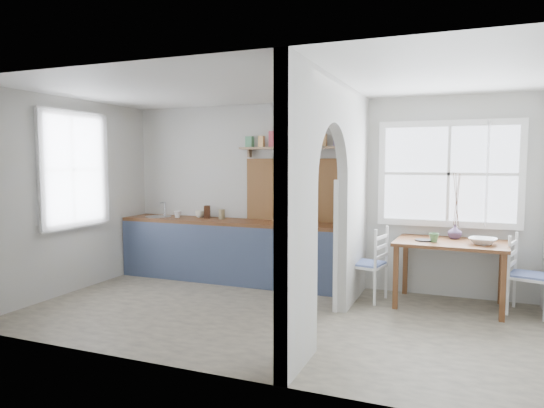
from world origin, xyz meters
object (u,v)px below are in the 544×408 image
at_px(dining_table, 449,274).
at_px(kettle, 306,216).
at_px(vase, 455,232).
at_px(chair_right, 530,275).
at_px(chair_left, 366,263).

xyz_separation_m(dining_table, kettle, (-1.88, 0.17, 0.61)).
bearing_deg(vase, chair_right, -15.24).
bearing_deg(dining_table, kettle, 177.33).
height_order(dining_table, chair_right, chair_right).
height_order(chair_right, vase, vase).
distance_m(dining_table, vase, 0.55).
xyz_separation_m(chair_left, kettle, (-0.88, 0.25, 0.54)).
distance_m(chair_left, chair_right, 1.86).
bearing_deg(dining_table, chair_right, 3.39).
bearing_deg(kettle, dining_table, -18.78).
relative_size(dining_table, chair_left, 1.36).
xyz_separation_m(chair_left, chair_right, (1.86, 0.09, -0.01)).
distance_m(chair_right, vase, 0.96).
bearing_deg(kettle, chair_right, -16.88).
bearing_deg(vase, dining_table, -99.89).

